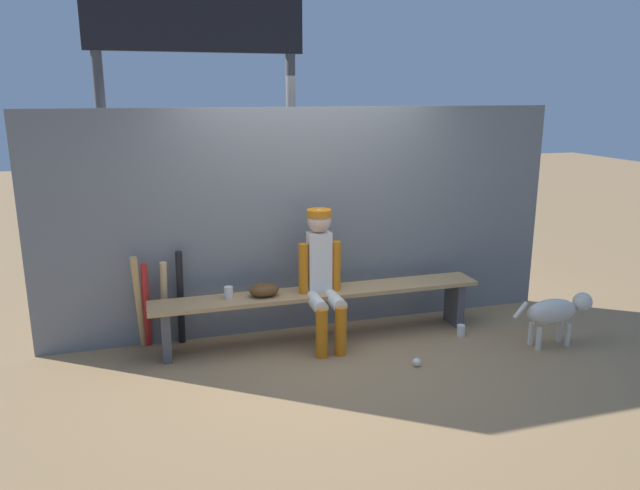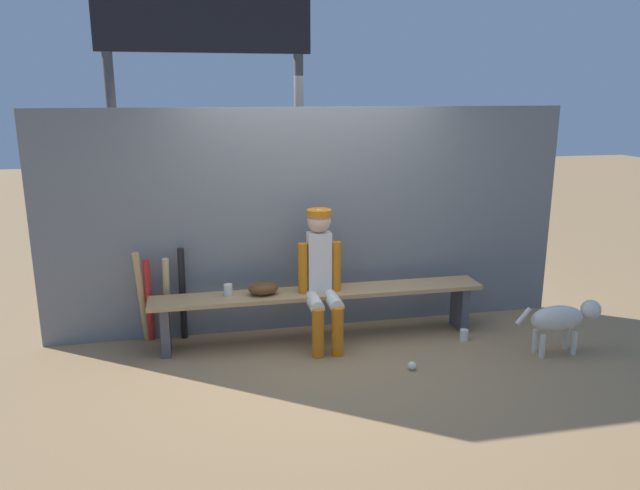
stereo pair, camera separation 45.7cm
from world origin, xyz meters
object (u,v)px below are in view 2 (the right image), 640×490
baseball (412,366)px  bat_aluminum_red (149,301)px  bat_aluminum_black (183,294)px  scoreboard (211,48)px  bat_wood_natural (167,299)px  bat_wood_tan (142,297)px  cup_on_bench (228,290)px  player_seated (322,274)px  dog (562,318)px  dugout_bench (320,300)px  cup_on_ground (464,335)px  baseball_glove (263,288)px

baseball → bat_aluminum_red: bearing=154.5°
bat_aluminum_black → scoreboard: bearing=61.5°
bat_wood_natural → bat_wood_tan: (-0.23, -0.04, 0.05)m
bat_aluminum_black → cup_on_bench: 0.50m
bat_aluminum_black → baseball: size_ratio=12.42×
bat_wood_natural → bat_wood_tan: bearing=-170.3°
bat_wood_natural → baseball: size_ratio=11.32×
player_seated → scoreboard: scoreboard is taller
bat_wood_natural → bat_aluminum_red: bearing=-168.6°
baseball → dog: (1.46, 0.06, 0.30)m
dugout_bench → cup_on_ground: (1.36, -0.31, -0.35)m
bat_aluminum_red → cup_on_bench: 0.77m
bat_wood_natural → player_seated: bearing=-15.7°
baseball_glove → bat_aluminum_black: 0.80m
bat_wood_tan → baseball: bearing=-24.7°
bat_aluminum_black → bat_aluminum_red: size_ratio=1.07×
cup_on_ground → dugout_bench: bearing=167.2°
cup_on_ground → dog: bearing=-31.0°
bat_aluminum_red → dugout_bench: bearing=-9.2°
dugout_bench → bat_wood_natural: bearing=168.6°
baseball_glove → cup_on_bench: baseball_glove is taller
player_seated → baseball_glove: player_seated is taller
player_seated → bat_aluminum_black: bearing=162.9°
dog → dugout_bench: bearing=160.3°
cup_on_ground → dog: (0.74, -0.44, 0.28)m
cup_on_ground → cup_on_bench: (-2.23, 0.34, 0.50)m
baseball → dugout_bench: bearing=128.5°
baseball → baseball_glove: bearing=145.7°
bat_wood_tan → baseball: (2.30, -1.06, -0.43)m
bat_wood_tan → scoreboard: bearing=44.5°
baseball → dog: bearing=2.2°
bat_wood_tan → bat_aluminum_red: bearing=5.4°
player_seated → cup_on_ground: size_ratio=11.73×
bat_wood_natural → bat_aluminum_red: size_ratio=0.98×
bat_wood_natural → dog: 3.69m
bat_aluminum_red → bat_wood_natural: bearing=11.4°
dog → player_seated: bearing=163.1°
dugout_bench → dog: bearing=-19.7°
bat_wood_natural → cup_on_ground: 2.88m
bat_wood_tan → baseball_glove: bearing=-12.7°
player_seated → bat_wood_natural: size_ratio=1.54×
bat_wood_natural → cup_on_bench: 0.64m
bat_aluminum_black → player_seated: bearing=-17.1°
cup_on_bench → dog: (2.97, -0.79, -0.22)m
bat_aluminum_black → baseball_glove: bearing=-20.9°
baseball_glove → scoreboard: size_ratio=0.07×
bat_aluminum_black → cup_on_bench: bat_aluminum_black is taller
dugout_bench → cup_on_ground: size_ratio=29.02×
bat_aluminum_red → scoreboard: bearing=46.8°
baseball_glove → cup_on_bench: bearing=173.6°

